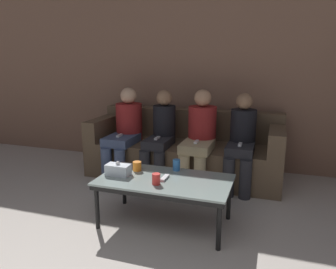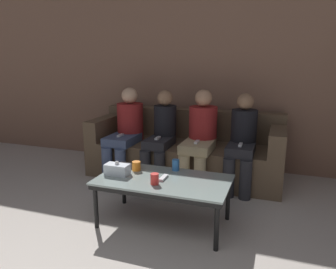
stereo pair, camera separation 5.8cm
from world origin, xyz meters
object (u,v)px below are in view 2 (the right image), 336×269
(coffee_table, at_px, (164,183))
(seated_person_left_end, at_px, (126,129))
(cup_far_center, at_px, (155,179))
(cup_near_right, at_px, (136,166))
(tissue_box, at_px, (117,169))
(seated_person_mid_right, at_px, (200,134))
(game_remote, at_px, (164,178))
(seated_person_right_end, at_px, (242,140))
(cup_near_left, at_px, (176,165))
(couch, at_px, (186,152))
(seated_person_mid_left, at_px, (162,134))

(coffee_table, xyz_separation_m, seated_person_left_end, (-0.91, 1.10, 0.21))
(cup_far_center, bearing_deg, cup_near_right, 137.66)
(coffee_table, height_order, cup_near_right, cup_near_right)
(tissue_box, height_order, seated_person_mid_right, seated_person_mid_right)
(game_remote, distance_m, seated_person_left_end, 1.43)
(seated_person_mid_right, xyz_separation_m, seated_person_right_end, (0.49, 0.00, -0.02))
(cup_near_right, relative_size, tissue_box, 0.40)
(cup_near_left, relative_size, game_remote, 0.72)
(coffee_table, distance_m, cup_far_center, 0.17)
(couch, height_order, seated_person_right_end, seated_person_right_end)
(cup_near_right, xyz_separation_m, game_remote, (0.32, -0.12, -0.03))
(couch, height_order, seated_person_mid_left, seated_person_mid_left)
(couch, distance_m, tissue_box, 1.39)
(game_remote, bearing_deg, tissue_box, -174.73)
(cup_near_right, distance_m, seated_person_mid_left, 0.97)
(cup_near_left, bearing_deg, cup_far_center, -98.72)
(cup_near_right, bearing_deg, couch, 83.21)
(seated_person_mid_left, bearing_deg, seated_person_left_end, 178.58)
(seated_person_right_end, bearing_deg, seated_person_left_end, 179.98)
(seated_person_right_end, bearing_deg, tissue_box, -130.96)
(cup_near_right, xyz_separation_m, tissue_box, (-0.12, -0.17, 0.01))
(cup_near_left, height_order, cup_far_center, cup_near_left)
(couch, bearing_deg, cup_near_left, -78.72)
(cup_near_left, xyz_separation_m, game_remote, (-0.03, -0.25, -0.04))
(cup_near_right, bearing_deg, seated_person_mid_right, 68.41)
(coffee_table, relative_size, cup_near_right, 13.38)
(tissue_box, xyz_separation_m, seated_person_mid_left, (0.02, 1.13, 0.09))
(seated_person_left_end, bearing_deg, cup_near_right, -58.92)
(seated_person_mid_right, bearing_deg, seated_person_left_end, 179.97)
(coffee_table, height_order, game_remote, game_remote)
(game_remote, bearing_deg, seated_person_right_end, 63.46)
(coffee_table, bearing_deg, couch, 97.80)
(couch, xyz_separation_m, seated_person_left_end, (-0.73, -0.22, 0.29))
(cup_far_center, height_order, tissue_box, tissue_box)
(tissue_box, bearing_deg, game_remote, 5.27)
(coffee_table, xyz_separation_m, seated_person_mid_left, (-0.42, 1.09, 0.19))
(couch, bearing_deg, game_remote, -82.20)
(game_remote, bearing_deg, cup_near_left, 82.51)
(seated_person_left_end, height_order, seated_person_mid_right, seated_person_mid_right)
(seated_person_mid_left, relative_size, seated_person_right_end, 1.01)
(seated_person_mid_left, bearing_deg, cup_near_right, -84.01)
(cup_near_left, relative_size, seated_person_left_end, 0.10)
(cup_far_center, distance_m, seated_person_mid_left, 1.30)
(coffee_table, bearing_deg, tissue_box, -174.73)
(cup_far_center, bearing_deg, seated_person_mid_left, 107.84)
(coffee_table, relative_size, seated_person_mid_left, 1.07)
(couch, height_order, cup_far_center, couch)
(game_remote, relative_size, seated_person_right_end, 0.14)
(seated_person_mid_left, bearing_deg, seated_person_mid_right, 1.37)
(seated_person_left_end, bearing_deg, couch, 16.77)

